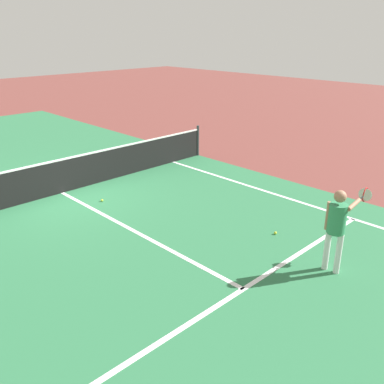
% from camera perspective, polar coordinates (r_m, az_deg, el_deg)
% --- Properties ---
extents(ground_plane, '(60.00, 60.00, 0.00)m').
position_cam_1_polar(ground_plane, '(12.05, -17.28, -0.11)').
color(ground_plane, brown).
extents(court_surface_inbounds, '(10.62, 24.40, 0.00)m').
position_cam_1_polar(court_surface_inbounds, '(12.05, -17.28, -0.10)').
color(court_surface_inbounds, '#2D7247').
rests_on(court_surface_inbounds, ground_plane).
extents(line_sideline_right, '(0.10, 11.89, 0.01)m').
position_cam_1_polar(line_sideline_right, '(10.82, 18.98, -2.76)').
color(line_sideline_right, white).
rests_on(line_sideline_right, ground_plane).
extents(line_service_near, '(8.22, 0.10, 0.01)m').
position_cam_1_polar(line_service_near, '(7.49, 7.02, -12.99)').
color(line_service_near, white).
rests_on(line_service_near, ground_plane).
extents(line_center_service, '(0.10, 6.40, 0.01)m').
position_cam_1_polar(line_center_service, '(9.51, -8.16, -5.14)').
color(line_center_service, white).
rests_on(line_center_service, ground_plane).
extents(net, '(10.67, 0.09, 1.07)m').
position_cam_1_polar(net, '(11.89, -17.53, 2.10)').
color(net, '#33383D').
rests_on(net, ground_plane).
extents(player_near, '(1.20, 0.42, 1.60)m').
position_cam_1_polar(player_near, '(7.92, 19.22, -3.88)').
color(player_near, white).
rests_on(player_near, ground_plane).
extents(tennis_ball_near_net, '(0.07, 0.07, 0.07)m').
position_cam_1_polar(tennis_ball_near_net, '(11.17, -12.17, -1.12)').
color(tennis_ball_near_net, '#CCE033').
rests_on(tennis_ball_near_net, ground_plane).
extents(tennis_ball_mid_court, '(0.07, 0.07, 0.07)m').
position_cam_1_polar(tennis_ball_mid_court, '(9.39, 11.31, -5.50)').
color(tennis_ball_mid_court, '#CCE033').
rests_on(tennis_ball_mid_court, ground_plane).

